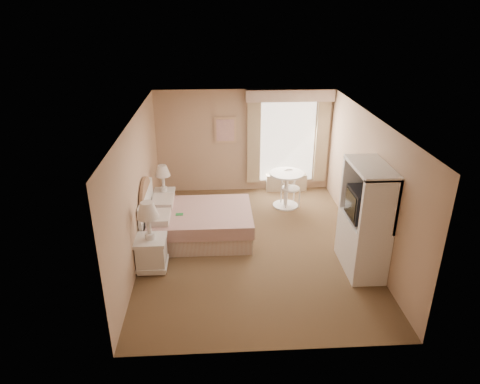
{
  "coord_description": "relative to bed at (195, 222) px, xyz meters",
  "views": [
    {
      "loc": [
        -0.68,
        -7.13,
        4.29
      ],
      "look_at": [
        -0.24,
        0.3,
        1.0
      ],
      "focal_mm": 32.0,
      "sensor_mm": 36.0,
      "label": 1
    }
  ],
  "objects": [
    {
      "name": "framed_art",
      "position": [
        0.68,
        2.33,
        1.22
      ],
      "size": [
        0.52,
        0.04,
        0.62
      ],
      "color": "tan",
      "rests_on": "room"
    },
    {
      "name": "cafe_chair",
      "position": [
        2.11,
        1.39,
        0.17
      ],
      "size": [
        0.49,
        0.49,
        0.86
      ],
      "rotation": [
        0.0,
        0.0,
        0.21
      ],
      "color": "white",
      "rests_on": "room"
    },
    {
      "name": "round_table",
      "position": [
        2.02,
        1.33,
        0.22
      ],
      "size": [
        0.78,
        0.78,
        0.82
      ],
      "color": "white",
      "rests_on": "room"
    },
    {
      "name": "bed",
      "position": [
        0.0,
        0.0,
        0.0
      ],
      "size": [
        2.07,
        1.55,
        1.37
      ],
      "color": "tan",
      "rests_on": "room"
    },
    {
      "name": "armoire",
      "position": [
        2.94,
        -1.23,
        0.47
      ],
      "size": [
        0.58,
        1.16,
        1.93
      ],
      "color": "white",
      "rests_on": "room"
    },
    {
      "name": "window",
      "position": [
        2.18,
        2.27,
        1.01
      ],
      "size": [
        2.05,
        0.22,
        2.51
      ],
      "color": "white",
      "rests_on": "room"
    },
    {
      "name": "room",
      "position": [
        1.13,
        -0.39,
        0.92
      ],
      "size": [
        4.21,
        5.51,
        2.51
      ],
      "color": "brown",
      "rests_on": "ground"
    },
    {
      "name": "nightstand_far",
      "position": [
        -0.71,
        1.14,
        0.09
      ],
      "size": [
        0.46,
        0.46,
        1.11
      ],
      "color": "white",
      "rests_on": "room"
    },
    {
      "name": "nightstand_near",
      "position": [
        -0.71,
        -1.07,
        0.15
      ],
      "size": [
        0.53,
        0.53,
        1.27
      ],
      "color": "white",
      "rests_on": "room"
    }
  ]
}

